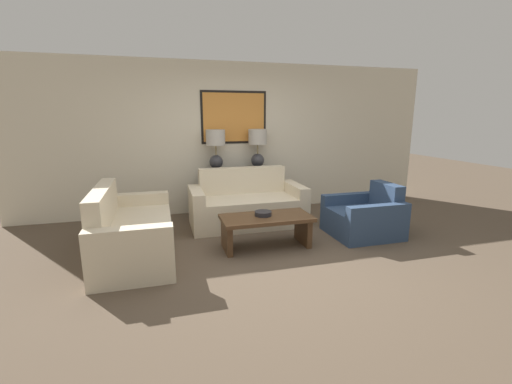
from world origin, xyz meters
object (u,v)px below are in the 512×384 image
object	(u,v)px
couch_by_back_wall	(247,206)
armchair_near_back_wall	(365,218)
coffee_table	(266,224)
table_lamp_left	(216,146)
table_lamp_right	(258,145)
console_table	(238,191)
decorative_bowl	(263,213)
couch_by_side	(132,233)

from	to	relation	value
couch_by_back_wall	armchair_near_back_wall	size ratio (longest dim) A/B	1.92
coffee_table	armchair_near_back_wall	bearing A→B (deg)	2.76
table_lamp_left	table_lamp_right	size ratio (longest dim) A/B	1.00
console_table	decorative_bowl	xyz separation A→B (m)	(-0.04, -1.69, 0.06)
console_table	armchair_near_back_wall	world-z (taller)	console_table
decorative_bowl	armchair_near_back_wall	world-z (taller)	armchair_near_back_wall
table_lamp_left	couch_by_side	distance (m)	2.24
table_lamp_right	couch_by_side	world-z (taller)	table_lamp_right
couch_by_back_wall	coffee_table	bearing A→B (deg)	-90.18
coffee_table	decorative_bowl	size ratio (longest dim) A/B	5.33
couch_by_side	coffee_table	bearing A→B (deg)	-5.72
table_lamp_left	couch_by_back_wall	xyz separation A→B (m)	(0.37, -0.68, -0.92)
console_table	armchair_near_back_wall	size ratio (longest dim) A/B	1.31
couch_by_back_wall	decorative_bowl	distance (m)	1.03
couch_by_side	decorative_bowl	bearing A→B (deg)	-4.56
couch_by_back_wall	couch_by_side	world-z (taller)	same
table_lamp_left	armchair_near_back_wall	xyz separation A→B (m)	(1.92, -1.65, -0.96)
coffee_table	armchair_near_back_wall	world-z (taller)	armchair_near_back_wall
console_table	table_lamp_left	distance (m)	0.90
coffee_table	armchair_near_back_wall	size ratio (longest dim) A/B	1.28
console_table	table_lamp_left	bearing A→B (deg)	180.00
table_lamp_left	couch_by_side	xyz separation A→B (m)	(-1.33, -1.56, -0.92)
table_lamp_left	armchair_near_back_wall	bearing A→B (deg)	-40.69
console_table	coffee_table	xyz separation A→B (m)	(-0.00, -1.73, -0.09)
table_lamp_left	decorative_bowl	xyz separation A→B (m)	(0.34, -1.69, -0.76)
console_table	table_lamp_right	distance (m)	0.90
console_table	table_lamp_right	world-z (taller)	table_lamp_right
table_lamp_right	console_table	bearing A→B (deg)	180.00
decorative_bowl	coffee_table	bearing A→B (deg)	-49.69
table_lamp_left	table_lamp_right	world-z (taller)	same
couch_by_back_wall	armchair_near_back_wall	xyz separation A→B (m)	(1.55, -0.98, -0.04)
decorative_bowl	table_lamp_left	bearing A→B (deg)	101.37
table_lamp_right	coffee_table	world-z (taller)	table_lamp_right
table_lamp_right	couch_by_back_wall	bearing A→B (deg)	-119.03
couch_by_back_wall	table_lamp_right	bearing A→B (deg)	60.97
couch_by_back_wall	decorative_bowl	size ratio (longest dim) A/B	8.03
console_table	table_lamp_left	xyz separation A→B (m)	(-0.37, 0.00, 0.82)
table_lamp_right	decorative_bowl	distance (m)	1.90
couch_by_back_wall	armchair_near_back_wall	distance (m)	1.83
table_lamp_right	armchair_near_back_wall	world-z (taller)	table_lamp_right
coffee_table	armchair_near_back_wall	distance (m)	1.55
couch_by_side	decorative_bowl	world-z (taller)	couch_by_side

